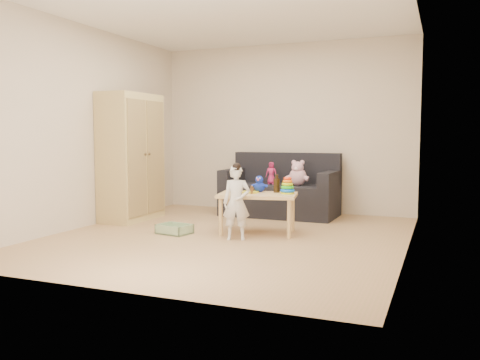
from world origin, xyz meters
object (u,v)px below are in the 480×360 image
at_px(toddler, 237,204).
at_px(wardrobe, 131,157).
at_px(play_table, 258,213).
at_px(sofa, 280,200).

bearing_deg(toddler, wardrobe, 139.76).
xyz_separation_m(wardrobe, play_table, (1.99, -0.30, -0.64)).
height_order(play_table, toddler, toddler).
xyz_separation_m(wardrobe, sofa, (1.83, 1.12, -0.65)).
bearing_deg(sofa, wardrobe, -147.11).
height_order(sofa, play_table, play_table).
distance_m(wardrobe, sofa, 2.24).
relative_size(play_table, toddler, 1.12).
relative_size(sofa, play_table, 1.80).
bearing_deg(wardrobe, sofa, 31.37).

